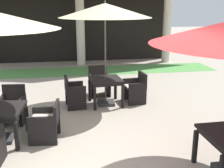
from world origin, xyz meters
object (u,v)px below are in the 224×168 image
(patio_chair_mid_left_east, at_px, (136,88))
(patio_chair_mid_right_east, at_px, (46,122))
(patio_umbrella_mid_left, at_px, (105,11))
(patio_chair_mid_left_north, at_px, (99,82))
(patio_table_mid_left, at_px, (106,82))
(patio_chair_mid_right_north, at_px, (13,106))
(patio_chair_mid_left_west, at_px, (74,93))

(patio_chair_mid_left_east, height_order, patio_chair_mid_right_east, patio_chair_mid_left_east)
(patio_umbrella_mid_left, bearing_deg, patio_chair_mid_left_east, 4.92)
(patio_chair_mid_right_east, bearing_deg, patio_chair_mid_left_north, -21.43)
(patio_umbrella_mid_left, bearing_deg, patio_chair_mid_right_east, -128.41)
(patio_table_mid_left, bearing_deg, patio_chair_mid_right_east, -128.41)
(patio_table_mid_left, xyz_separation_m, patio_chair_mid_right_north, (-2.34, -0.89, -0.24))
(patio_table_mid_left, xyz_separation_m, patio_chair_mid_right_east, (-1.51, -1.91, -0.26))
(patio_umbrella_mid_left, xyz_separation_m, patio_chair_mid_left_west, (-0.88, -0.08, -2.14))
(patio_table_mid_left, bearing_deg, patio_chair_mid_left_east, 4.92)
(patio_chair_mid_left_east, distance_m, patio_chair_mid_left_west, 1.76)
(patio_chair_mid_left_east, distance_m, patio_chair_mid_right_east, 3.11)
(patio_chair_mid_left_west, distance_m, patio_chair_mid_right_north, 1.68)
(patio_umbrella_mid_left, distance_m, patio_chair_mid_right_north, 3.30)
(patio_umbrella_mid_left, xyz_separation_m, patio_chair_mid_right_north, (-2.34, -0.89, -2.15))
(patio_chair_mid_left_east, bearing_deg, patio_chair_mid_right_east, 124.75)
(patio_umbrella_mid_left, height_order, patio_chair_mid_right_east, patio_umbrella_mid_left)
(patio_chair_mid_left_east, xyz_separation_m, patio_chair_mid_right_east, (-2.39, -1.99, -0.02))
(patio_table_mid_left, height_order, patio_chair_mid_left_west, patio_chair_mid_left_west)
(patio_umbrella_mid_left, height_order, patio_chair_mid_left_north, patio_umbrella_mid_left)
(patio_table_mid_left, distance_m, patio_chair_mid_right_north, 2.52)
(patio_chair_mid_right_east, bearing_deg, patio_chair_mid_left_east, -44.52)
(patio_chair_mid_right_north, bearing_deg, patio_chair_mid_right_east, 134.86)
(patio_chair_mid_left_north, bearing_deg, patio_chair_mid_right_east, 57.84)
(patio_table_mid_left, bearing_deg, patio_chair_mid_right_north, -159.29)
(patio_umbrella_mid_left, height_order, patio_chair_mid_left_west, patio_umbrella_mid_left)
(patio_table_mid_left, height_order, patio_chair_mid_left_east, patio_chair_mid_left_east)
(patio_chair_mid_left_north, distance_m, patio_chair_mid_left_west, 1.25)
(patio_chair_mid_left_north, bearing_deg, patio_table_mid_left, 90.00)
(patio_chair_mid_left_north, relative_size, patio_chair_mid_right_east, 1.13)
(patio_umbrella_mid_left, distance_m, patio_chair_mid_left_west, 2.31)
(patio_umbrella_mid_left, xyz_separation_m, patio_chair_mid_left_north, (-0.08, 0.88, -2.14))
(patio_chair_mid_left_north, height_order, patio_chair_mid_right_north, patio_chair_mid_left_north)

